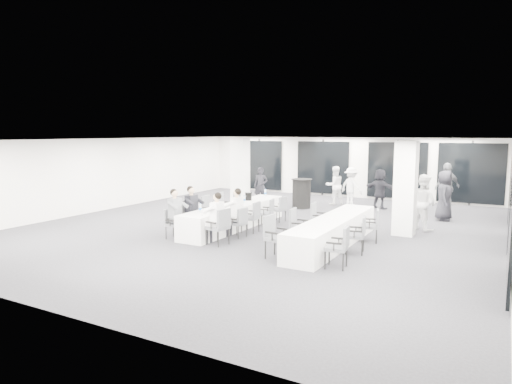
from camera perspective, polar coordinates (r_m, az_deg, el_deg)
room at (r=15.22m, az=5.90°, el=1.21°), size 14.04×16.04×2.84m
column_left at (r=18.74m, az=-2.00°, el=2.46°), size 0.60×0.60×2.80m
column_right at (r=14.15m, az=18.17°, el=0.46°), size 0.60×0.60×2.80m
banquet_table_main at (r=14.60m, az=-2.62°, el=-3.04°), size 0.90×5.00×0.75m
banquet_table_side at (r=12.50m, az=9.61°, el=-4.92°), size 0.90×5.00×0.75m
cocktail_table at (r=18.45m, az=5.71°, el=-0.17°), size 0.85×0.85×1.17m
chair_main_left_near at (r=13.36m, az=-10.40°, el=-3.64°), size 0.46×0.51×0.86m
chair_main_left_second at (r=13.94m, az=-8.44°, el=-2.80°), size 0.60×0.63×1.00m
chair_main_left_mid at (r=14.82m, az=-5.87°, el=-2.14°), size 0.56×0.60×1.00m
chair_main_left_fourth at (r=15.50m, az=-4.11°, el=-1.69°), size 0.54×0.59×1.00m
chair_main_left_far at (r=16.43m, az=-1.99°, el=-1.29°), size 0.49×0.54×0.93m
chair_main_right_near at (r=12.34m, az=-4.50°, el=-4.06°), size 0.58×0.62×1.00m
chair_main_right_second at (r=13.22m, az=-2.07°, el=-3.60°), size 0.50×0.54×0.87m
chair_main_right_mid at (r=13.86m, az=-0.43°, el=-2.91°), size 0.51×0.56×0.94m
chair_main_right_fourth at (r=14.76m, az=1.51°, el=-2.38°), size 0.54×0.57×0.90m
chair_main_right_far at (r=15.54m, az=3.00°, el=-1.94°), size 0.50×0.54×0.87m
chair_side_left_near at (r=11.11m, az=2.35°, el=-5.24°), size 0.56×0.61×1.04m
chair_side_left_mid at (r=12.34m, az=5.25°, el=-4.07°), size 0.56×0.61×1.00m
chair_side_left_far at (r=13.68m, az=7.73°, el=-3.09°), size 0.53×0.58×0.96m
chair_side_right_near at (r=10.43m, az=10.46°, el=-6.47°), size 0.53×0.58×0.96m
chair_side_right_mid at (r=11.77m, az=12.67°, el=-4.95°), size 0.57×0.60×0.95m
chair_side_right_far at (r=13.08m, az=14.36°, el=-3.83°), size 0.56×0.59×0.92m
seated_guest_a at (r=13.21m, az=-9.89°, el=-2.33°), size 0.50×0.38×1.44m
seated_guest_b at (r=13.81m, az=-7.86°, el=-1.86°), size 0.50×0.38×1.44m
seated_guest_c at (r=12.40m, az=-5.13°, el=-2.88°), size 0.50×0.38×1.44m
seated_guest_d at (r=13.26m, az=-2.64°, el=-2.19°), size 0.50×0.38×1.44m
standing_guest_a at (r=19.02m, az=0.61°, el=1.03°), size 0.79×0.71×1.80m
standing_guest_b at (r=19.54m, az=9.81°, el=1.13°), size 1.01×1.00×1.83m
standing_guest_c at (r=19.43m, az=11.84°, el=1.00°), size 1.30×0.99×1.80m
standing_guest_d at (r=19.02m, az=22.79°, el=0.93°), size 1.37×1.39×2.13m
standing_guest_e at (r=17.00m, az=22.50°, el=-0.03°), size 0.64×0.99×1.97m
standing_guest_f at (r=18.84m, az=15.25°, el=0.71°), size 1.77×1.18×1.81m
standing_guest_g at (r=21.73m, az=-2.56°, el=1.91°), size 0.85×0.87×1.87m
standing_guest_h at (r=15.12m, az=20.21°, el=-0.77°), size 1.11×1.03×1.98m
ice_bucket_near at (r=13.47m, az=-4.98°, el=-1.75°), size 0.23×0.23×0.27m
ice_bucket_far at (r=15.42m, az=-0.96°, el=-0.55°), size 0.23×0.23×0.27m
water_bottle_a at (r=13.20m, az=-6.98°, el=-2.03°), size 0.08×0.08×0.24m
water_bottle_b at (r=14.89m, az=-1.48°, el=-0.89°), size 0.08×0.08×0.24m
water_bottle_c at (r=16.48m, az=1.18°, el=-0.09°), size 0.08×0.08×0.24m
plate_a at (r=13.41m, az=-6.50°, el=-2.34°), size 0.19×0.19×0.03m
plate_b at (r=13.23m, az=-5.38°, el=-2.46°), size 0.22×0.22×0.03m
plate_c at (r=14.29m, az=-2.94°, el=-1.70°), size 0.19×0.19×0.03m
wine_glass at (r=12.68m, az=-6.75°, el=-2.33°), size 0.07×0.07×0.19m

